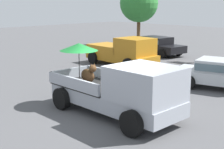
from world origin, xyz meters
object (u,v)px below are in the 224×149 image
pickup_truck_red (123,52)px  parked_sedan_near (223,73)px  pickup_truck_main (122,89)px  parked_sedan_far (157,45)px

pickup_truck_red → parked_sedan_near: bearing=-3.5°
pickup_truck_red → parked_sedan_near: size_ratio=1.06×
pickup_truck_main → parked_sedan_near: size_ratio=1.11×
pickup_truck_red → parked_sedan_near: (6.91, -0.79, -0.13)m
pickup_truck_main → pickup_truck_red: 9.21m
pickup_truck_main → pickup_truck_red: bearing=133.8°
pickup_truck_red → parked_sedan_far: size_ratio=1.09×
pickup_truck_red → parked_sedan_far: pickup_truck_red is taller
pickup_truck_red → parked_sedan_far: 5.21m
pickup_truck_main → parked_sedan_far: bearing=123.7°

